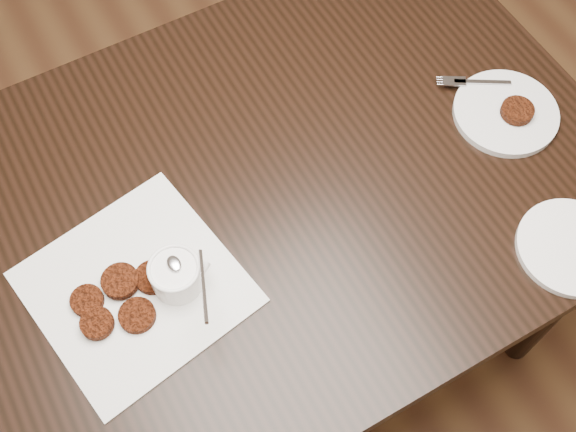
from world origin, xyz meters
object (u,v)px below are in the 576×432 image
object	(u,v)px
napkin	(136,287)
plate_with_patty	(507,110)
sauce_ramekin	(173,267)
plate_empty	(571,247)
table	(251,286)

from	to	relation	value
napkin	plate_with_patty	bearing A→B (deg)	-1.27
sauce_ramekin	plate_with_patty	size ratio (longest dim) A/B	0.61
plate_with_patty	plate_empty	distance (m)	0.28
table	sauce_ramekin	xyz separation A→B (m)	(-0.16, -0.09, 0.44)
table	plate_empty	size ratio (longest dim) A/B	7.50
napkin	plate_empty	bearing A→B (deg)	-23.77
sauce_ramekin	plate_with_patty	distance (m)	0.65
sauce_ramekin	plate_empty	bearing A→B (deg)	-23.89
napkin	plate_with_patty	world-z (taller)	plate_with_patty
plate_empty	sauce_ramekin	bearing A→B (deg)	156.11
plate_empty	plate_with_patty	bearing A→B (deg)	74.53
table	sauce_ramekin	bearing A→B (deg)	-150.85
table	plate_empty	distance (m)	0.66
plate_with_patty	sauce_ramekin	bearing A→B (deg)	-179.11
table	sauce_ramekin	distance (m)	0.47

